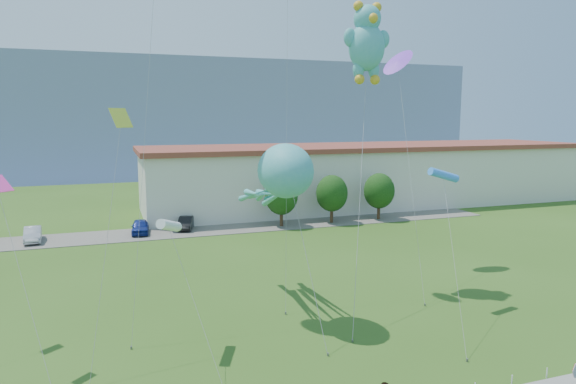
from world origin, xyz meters
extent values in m
cube|color=#59544C|center=(0.00, 35.00, 0.03)|extent=(70.00, 6.00, 0.06)
cube|color=gray|center=(0.00, 120.00, 12.50)|extent=(160.00, 50.00, 25.00)
cube|color=beige|center=(26.00, 44.00, 3.80)|extent=(60.00, 14.00, 7.60)
cube|color=brown|center=(26.00, 44.00, 7.90)|extent=(61.00, 15.00, 0.60)
cylinder|color=white|center=(9.00, -1.30, 0.25)|extent=(0.05, 0.05, 0.50)
cylinder|color=white|center=(11.00, -1.30, 0.25)|extent=(0.05, 0.05, 0.50)
cylinder|color=#3F2B19|center=(10.00, 34.00, 1.10)|extent=(0.36, 0.36, 2.20)
ellipsoid|color=#14380F|center=(10.00, 34.00, 3.40)|extent=(3.60, 3.60, 4.14)
cylinder|color=#3F2B19|center=(16.00, 34.00, 1.10)|extent=(0.36, 0.36, 2.20)
ellipsoid|color=#14380F|center=(16.00, 34.00, 3.40)|extent=(3.60, 3.60, 4.14)
cylinder|color=#3F2B19|center=(22.00, 34.00, 1.10)|extent=(0.36, 0.36, 2.20)
ellipsoid|color=#14380F|center=(22.00, 34.00, 3.40)|extent=(3.60, 3.60, 4.14)
imported|color=#B4B4BB|center=(-14.74, 35.18, 0.76)|extent=(1.82, 4.35, 1.40)
imported|color=navy|center=(-4.82, 35.38, 0.76)|extent=(2.00, 4.25, 1.40)
imported|color=black|center=(-0.10, 35.93, 0.72)|extent=(2.41, 4.24, 1.32)
ellipsoid|color=teal|center=(1.86, 8.94, 8.88)|extent=(3.08, 4.01, 3.08)
sphere|color=white|center=(1.31, 7.73, 9.21)|extent=(0.48, 0.48, 0.48)
sphere|color=white|center=(2.41, 7.73, 9.21)|extent=(0.48, 0.48, 0.48)
cylinder|color=slate|center=(2.41, 4.04, 0.08)|extent=(0.10, 0.10, 0.16)
cylinder|color=gray|center=(2.14, 5.99, 4.12)|extent=(0.58, 3.92, 7.93)
ellipsoid|color=teal|center=(9.36, 13.82, 16.55)|extent=(2.54, 2.16, 3.18)
sphere|color=teal|center=(9.36, 13.82, 18.41)|extent=(1.86, 1.86, 1.86)
sphere|color=gold|center=(8.68, 13.82, 19.19)|extent=(0.68, 0.68, 0.68)
sphere|color=gold|center=(10.05, 13.82, 19.19)|extent=(0.68, 0.68, 0.68)
sphere|color=gold|center=(9.36, 13.04, 18.31)|extent=(0.68, 0.68, 0.68)
ellipsoid|color=teal|center=(8.09, 13.82, 17.14)|extent=(0.88, 0.63, 1.23)
ellipsoid|color=teal|center=(10.63, 13.82, 17.14)|extent=(0.88, 0.63, 1.23)
ellipsoid|color=teal|center=(8.77, 13.82, 15.09)|extent=(0.78, 0.68, 1.27)
ellipsoid|color=teal|center=(9.95, 13.82, 15.09)|extent=(0.78, 0.68, 1.27)
sphere|color=gold|center=(8.77, 13.62, 14.40)|extent=(0.68, 0.68, 0.68)
sphere|color=gold|center=(9.95, 13.62, 14.40)|extent=(0.68, 0.68, 0.68)
cylinder|color=slate|center=(4.29, 5.07, 0.08)|extent=(0.10, 0.10, 0.16)
cylinder|color=gray|center=(6.82, 9.44, 7.18)|extent=(5.10, 8.78, 14.06)
cylinder|color=gray|center=(-11.01, 4.94, 4.39)|extent=(2.81, 6.57, 8.48)
cone|color=purple|center=(14.37, 18.04, 16.19)|extent=(1.80, 1.33, 1.33)
cylinder|color=slate|center=(11.00, 8.33, 0.08)|extent=(0.10, 0.10, 0.16)
cylinder|color=gray|center=(12.68, 13.19, 8.07)|extent=(3.40, 9.74, 15.84)
cylinder|color=white|center=(-4.79, 7.58, 6.48)|extent=(0.50, 2.25, 0.87)
cylinder|color=gray|center=(-3.99, 4.98, 3.22)|extent=(1.62, 5.23, 6.13)
cylinder|color=slate|center=(2.19, 9.91, 0.08)|extent=(0.10, 0.10, 0.16)
cylinder|color=gray|center=(3.31, 12.92, 11.61)|extent=(2.26, 6.04, 22.90)
cube|color=#CCD532|center=(-6.82, 9.18, 11.83)|extent=(1.29, 1.29, 0.86)
cylinder|color=gray|center=(-7.81, 6.93, 5.89)|extent=(2.00, 4.53, 11.48)
cylinder|color=slate|center=(-6.87, 8.09, 0.08)|extent=(0.10, 0.10, 0.16)
cylinder|color=gray|center=(-5.64, 10.77, 10.48)|extent=(2.49, 5.40, 20.64)
cylinder|color=#3890FE|center=(12.02, 8.40, 8.32)|extent=(0.50, 2.25, 0.87)
cylinder|color=slate|center=(8.60, 1.23, 0.08)|extent=(0.10, 0.10, 0.16)
cylinder|color=gray|center=(10.31, 4.81, 4.14)|extent=(3.45, 7.19, 7.97)
camera|label=1|loc=(-7.48, -18.19, 11.85)|focal=32.00mm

